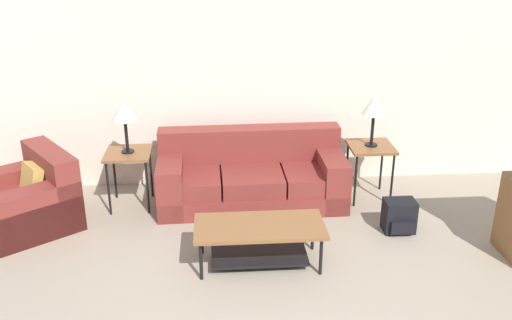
% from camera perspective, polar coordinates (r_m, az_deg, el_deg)
% --- Properties ---
extents(wall_back, '(8.71, 0.06, 2.60)m').
position_cam_1_polar(wall_back, '(6.83, -0.55, 8.09)').
color(wall_back, silver).
rests_on(wall_back, ground_plane).
extents(couch, '(2.12, 0.91, 0.82)m').
position_cam_1_polar(couch, '(6.56, -0.47, -1.79)').
color(couch, maroon).
rests_on(couch, ground_plane).
extents(armchair, '(1.31, 1.32, 0.80)m').
position_cam_1_polar(armchair, '(6.50, -21.85, -3.82)').
color(armchair, maroon).
rests_on(armchair, ground_plane).
extents(coffee_table, '(1.21, 0.57, 0.41)m').
position_cam_1_polar(coffee_table, '(5.36, 0.34, -7.51)').
color(coffee_table, brown).
rests_on(coffee_table, ground_plane).
extents(side_table_left, '(0.50, 0.51, 0.66)m').
position_cam_1_polar(side_table_left, '(6.51, -12.64, 0.17)').
color(side_table_left, brown).
rests_on(side_table_left, ground_plane).
extents(side_table_right, '(0.50, 0.51, 0.66)m').
position_cam_1_polar(side_table_right, '(6.67, 11.39, 0.84)').
color(side_table_right, brown).
rests_on(side_table_right, ground_plane).
extents(table_lamp_left, '(0.27, 0.27, 0.59)m').
position_cam_1_polar(table_lamp_left, '(6.33, -13.04, 4.72)').
color(table_lamp_left, black).
rests_on(table_lamp_left, side_table_left).
extents(table_lamp_right, '(0.27, 0.27, 0.59)m').
position_cam_1_polar(table_lamp_right, '(6.50, 11.75, 5.28)').
color(table_lamp_right, black).
rests_on(table_lamp_right, side_table_right).
extents(backpack, '(0.32, 0.31, 0.35)m').
position_cam_1_polar(backpack, '(6.16, 14.13, -5.48)').
color(backpack, black).
rests_on(backpack, ground_plane).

